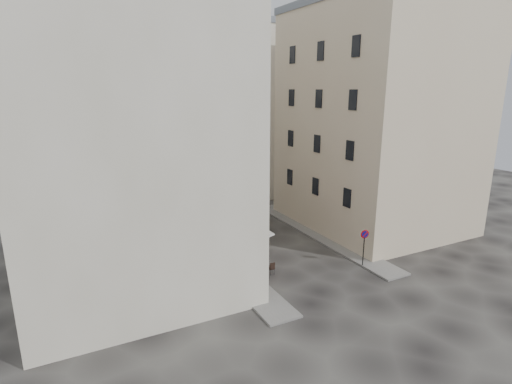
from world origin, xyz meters
TOP-DOWN VIEW (x-y plane):
  - ground at (0.00, 0.00)m, footprint 90.00×90.00m
  - sidewalk_left at (-4.50, 4.00)m, footprint 2.00×22.00m
  - sidewalk_right at (4.50, 3.00)m, footprint 2.00×18.00m
  - building_left at (-10.50, 3.00)m, footprint 12.20×16.20m
  - building_right at (10.50, 3.50)m, footprint 12.20×14.20m
  - building_back at (-1.00, 19.00)m, footprint 18.20×10.20m
  - cafe_storefront at (-4.32, 1.00)m, footprint 1.74×7.30m
  - stone_steps at (0.00, 12.57)m, footprint 9.00×3.15m
  - bollard_near at (-3.25, -1.00)m, footprint 0.12×0.12m
  - bollard_mid at (-3.25, 2.50)m, footprint 0.12×0.12m
  - bollard_far at (-3.25, 6.00)m, footprint 0.12×0.12m
  - no_parking_sign at (3.57, -3.56)m, footprint 0.60×0.17m
  - bistro_table_a at (-2.95, -1.73)m, footprint 1.18×0.55m
  - bistro_table_b at (-3.09, 0.34)m, footprint 1.40×0.65m
  - bistro_table_c at (-3.13, 1.86)m, footprint 1.17×0.55m
  - bistro_table_d at (-2.49, 3.45)m, footprint 1.40×0.66m
  - bistro_table_e at (-3.60, 5.23)m, footprint 1.28×0.60m
  - pedestrian at (-1.95, 2.09)m, footprint 0.74×0.58m

SIDE VIEW (x-z plane):
  - ground at x=0.00m, z-range 0.00..0.00m
  - sidewalk_left at x=-4.50m, z-range 0.00..0.12m
  - sidewalk_right at x=4.50m, z-range 0.00..0.12m
  - stone_steps at x=0.00m, z-range 0.00..0.80m
  - bistro_table_c at x=-3.13m, z-range 0.01..0.83m
  - bistro_table_a at x=-2.95m, z-range 0.01..0.84m
  - bistro_table_e at x=-3.60m, z-range 0.01..0.91m
  - bistro_table_b at x=-3.09m, z-range 0.01..0.99m
  - bistro_table_d at x=-2.49m, z-range 0.01..1.00m
  - bollard_near at x=-3.25m, z-range 0.04..1.02m
  - bollard_mid at x=-3.25m, z-range 0.04..1.02m
  - bollard_far at x=-3.25m, z-range 0.04..1.02m
  - pedestrian at x=-1.95m, z-range 0.00..1.80m
  - cafe_storefront at x=-4.32m, z-range 0.13..3.63m
  - no_parking_sign at x=3.57m, z-range 0.55..3.22m
  - building_right at x=10.50m, z-range 0.01..18.61m
  - building_back at x=-1.00m, z-range 0.01..18.61m
  - building_left at x=-10.50m, z-range 0.01..20.61m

